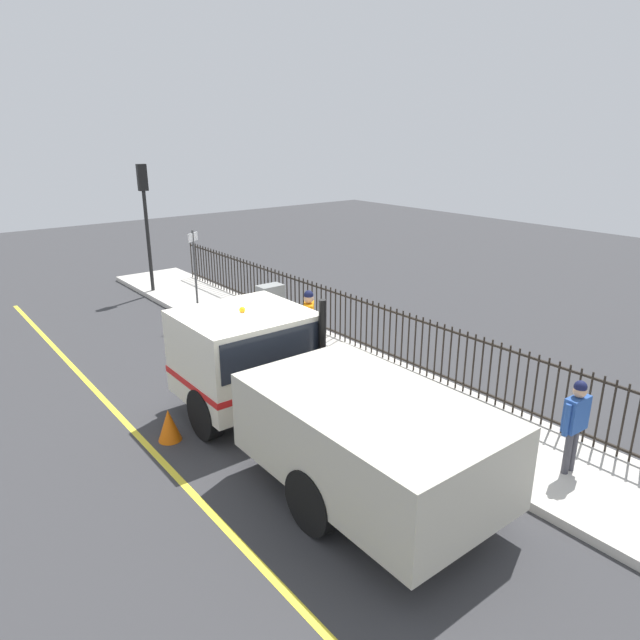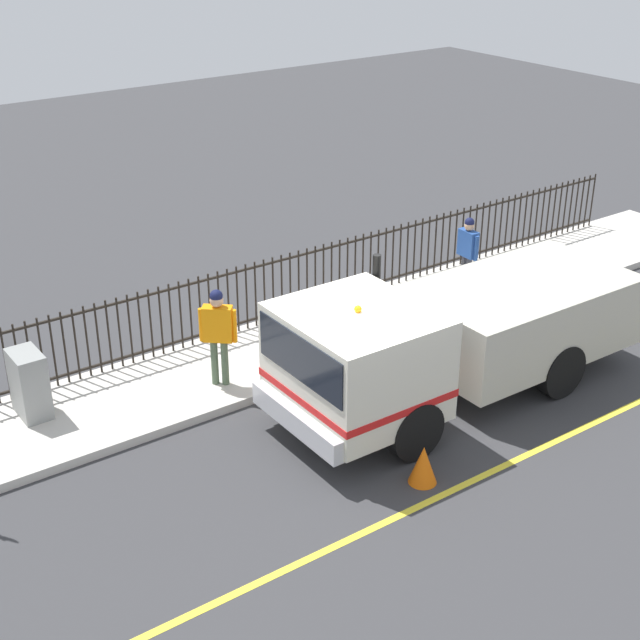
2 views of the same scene
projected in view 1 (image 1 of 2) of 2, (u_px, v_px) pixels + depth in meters
ground_plane at (244, 415)px, 11.20m from camera, size 54.06×54.06×0.00m
sidewalk_slab at (356, 374)px, 12.94m from camera, size 2.44×24.57×0.15m
lane_marking at (149, 448)px, 10.04m from camera, size 0.12×22.12×0.01m
work_truck at (297, 388)px, 9.58m from camera, size 2.41×6.79×2.47m
worker_standing at (309, 319)px, 13.09m from camera, size 0.50×0.52×1.76m
pedestrian_distant at (576, 417)px, 8.78m from camera, size 0.60×0.22×1.60m
iron_fence at (390, 333)px, 13.32m from camera, size 0.04×20.92×1.34m
traffic_light_near at (145, 203)px, 18.57m from camera, size 0.32×0.24×4.24m
utility_cabinet at (271, 304)px, 16.00m from camera, size 0.71×0.46×1.12m
traffic_cone at (169, 425)px, 10.21m from camera, size 0.43×0.43×0.61m
street_sign at (195, 264)px, 16.24m from camera, size 0.43×0.30×2.57m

